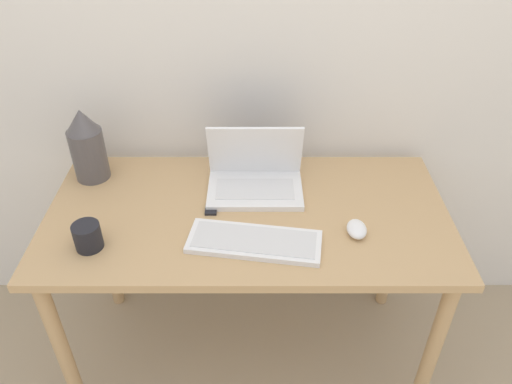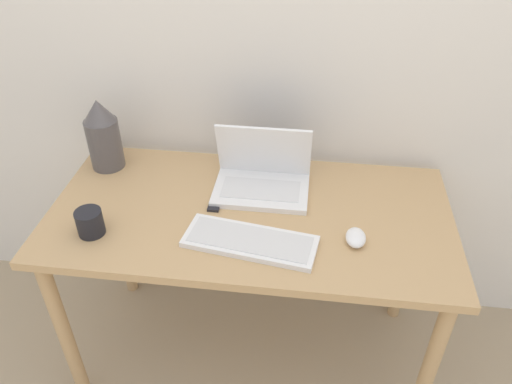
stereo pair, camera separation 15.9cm
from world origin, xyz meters
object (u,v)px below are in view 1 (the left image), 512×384
keyboard (256,242)px  vase (88,145)px  mug (89,236)px  mouse (358,229)px  mp3_player (212,210)px  laptop (256,176)px

keyboard → vase: bearing=148.1°
keyboard → mug: mug is taller
keyboard → mouse: mouse is taller
mp3_player → mug: bearing=-153.8°
laptop → mp3_player: size_ratio=6.34×
mouse → vase: bearing=160.7°
mp3_player → keyboard: bearing=-48.4°
vase → laptop: bearing=-6.9°
vase → mp3_player: bearing=-24.6°
laptop → mp3_player: 0.20m
mouse → mug: size_ratio=1.06×
laptop → keyboard: size_ratio=0.77×
laptop → mug: bearing=-148.6°
mouse → vase: size_ratio=0.33×
mouse → mug: mug is taller
mp3_player → mouse: bearing=-13.8°
keyboard → vase: 0.71m
keyboard → mp3_player: keyboard is taller
keyboard → mouse: size_ratio=4.76×
laptop → mug: size_ratio=3.90×
laptop → mug: 0.59m
mug → vase: bearing=103.0°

